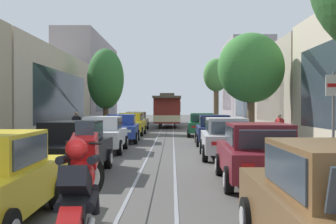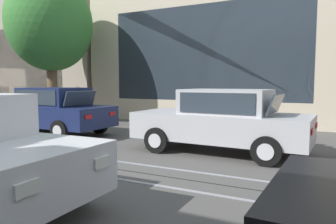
{
  "view_description": "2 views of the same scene",
  "coord_description": "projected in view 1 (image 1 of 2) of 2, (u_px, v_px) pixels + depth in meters",
  "views": [
    {
      "loc": [
        0.45,
        -3.12,
        2.01
      ],
      "look_at": [
        0.22,
        19.93,
        1.74
      ],
      "focal_mm": 46.27,
      "sensor_mm": 36.0,
      "label": 1
    },
    {
      "loc": [
        -5.18,
        11.4,
        1.74
      ],
      "look_at": [
        0.61,
        14.38,
        1.15
      ],
      "focal_mm": 34.4,
      "sensor_mm": 36.0,
      "label": 2
    }
  ],
  "objects": [
    {
      "name": "parked_car_blue_fourth_left",
      "position": [
        121.0,
        128.0,
        24.62
      ],
      "size": [
        2.1,
        4.4,
        1.58
      ],
      "color": "#233D93",
      "rests_on": "ground"
    },
    {
      "name": "street_tree_kerb_right_mid",
      "position": [
        216.0,
        77.0,
        43.52
      ],
      "size": [
        2.58,
        2.09,
        6.89
      ],
      "color": "brown",
      "rests_on": "ground"
    },
    {
      "name": "building_facade_right",
      "position": [
        294.0,
        84.0,
        34.21
      ],
      "size": [
        5.96,
        60.69,
        10.41
      ],
      "color": "gray",
      "rests_on": "ground"
    },
    {
      "name": "cable_car_trolley",
      "position": [
        168.0,
        110.0,
        42.44
      ],
      "size": [
        2.65,
        9.15,
        3.28
      ],
      "color": "maroon",
      "rests_on": "ground"
    },
    {
      "name": "street_tree_kerb_left_second",
      "position": [
        106.0,
        79.0,
        33.93
      ],
      "size": [
        2.85,
        3.02,
        6.59
      ],
      "color": "brown",
      "rests_on": "ground"
    },
    {
      "name": "parked_car_green_fifth_right",
      "position": [
        202.0,
        125.0,
        29.44
      ],
      "size": [
        2.11,
        4.41,
        1.58
      ],
      "color": "#1E6038",
      "rests_on": "ground"
    },
    {
      "name": "parked_car_beige_sixth_left",
      "position": [
        136.0,
        121.0,
        37.2
      ],
      "size": [
        2.08,
        4.4,
        1.58
      ],
      "color": "#C1B28E",
      "rests_on": "ground"
    },
    {
      "name": "pedestrian_crossing_far",
      "position": [
        76.0,
        124.0,
        26.18
      ],
      "size": [
        0.55,
        0.25,
        1.68
      ],
      "color": "slate",
      "rests_on": "ground"
    },
    {
      "name": "street_tree_kerb_right_second",
      "position": [
        251.0,
        68.0,
        25.45
      ],
      "size": [
        3.92,
        3.34,
        6.37
      ],
      "color": "brown",
      "rests_on": "ground"
    },
    {
      "name": "parked_car_maroon_second_right",
      "position": [
        258.0,
        153.0,
        11.26
      ],
      "size": [
        2.08,
        4.4,
        1.58
      ],
      "color": "maroon",
      "rests_on": "ground"
    },
    {
      "name": "pedestrian_on_left_pavement",
      "position": [
        280.0,
        126.0,
        25.62
      ],
      "size": [
        0.55,
        0.41,
        1.57
      ],
      "color": "black",
      "rests_on": "ground"
    },
    {
      "name": "parked_car_white_mid_left",
      "position": [
        103.0,
        134.0,
        19.29
      ],
      "size": [
        2.05,
        4.38,
        1.58
      ],
      "color": "silver",
      "rests_on": "ground"
    },
    {
      "name": "street_sign_post",
      "position": [
        334.0,
        119.0,
        9.7
      ],
      "size": [
        0.36,
        0.08,
        2.79
      ],
      "color": "slate",
      "rests_on": "ground"
    },
    {
      "name": "ground_plane",
      "position": [
        165.0,
        138.0,
        27.54
      ],
      "size": [
        160.0,
        160.0,
        0.0
      ],
      "primitive_type": "plane",
      "color": "#4C4947"
    },
    {
      "name": "parked_car_black_second_left",
      "position": [
        71.0,
        148.0,
        12.86
      ],
      "size": [
        2.08,
        4.39,
        1.58
      ],
      "color": "black",
      "rests_on": "ground"
    },
    {
      "name": "parked_car_silver_mid_right",
      "position": [
        226.0,
        138.0,
        16.98
      ],
      "size": [
        2.09,
        4.4,
        1.58
      ],
      "color": "#B7B7BC",
      "rests_on": "ground"
    },
    {
      "name": "parked_car_yellow_fifth_left",
      "position": [
        131.0,
        124.0,
        30.69
      ],
      "size": [
        2.05,
        4.38,
        1.58
      ],
      "color": "gold",
      "rests_on": "ground"
    },
    {
      "name": "trolley_track_rails",
      "position": [
        166.0,
        134.0,
        31.64
      ],
      "size": [
        1.14,
        68.99,
        0.01
      ],
      "color": "gray",
      "rests_on": "ground"
    },
    {
      "name": "parked_car_navy_fourth_right",
      "position": [
        214.0,
        130.0,
        22.97
      ],
      "size": [
        2.07,
        4.39,
        1.58
      ],
      "color": "#19234C",
      "rests_on": "ground"
    },
    {
      "name": "building_facade_left",
      "position": [
        46.0,
        84.0,
        34.96
      ],
      "size": [
        5.75,
        60.69,
        9.94
      ],
      "color": "tan",
      "rests_on": "ground"
    },
    {
      "name": "motorcycle_with_rider",
      "position": [
        80.0,
        194.0,
        5.21
      ],
      "size": [
        0.51,
        1.86,
        1.83
      ],
      "color": "black",
      "rests_on": "ground"
    }
  ]
}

